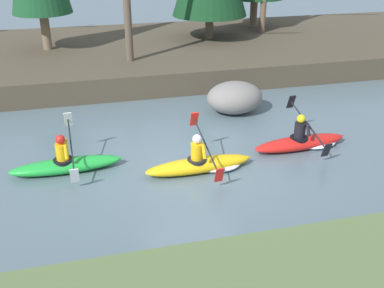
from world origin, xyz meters
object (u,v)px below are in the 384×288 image
Objects in this scene: kayaker_trailing at (67,164)px; boulder_midstream at (235,98)px; kayaker_middle at (203,163)px; kayaker_lead at (304,141)px.

kayaker_trailing reaches higher than boulder_midstream.
kayaker_trailing is (-3.28, 0.77, 0.02)m from kayaker_middle.
boulder_midstream is at bearing 24.91° from kayaker_trailing.
boulder_midstream is (1.99, 3.46, 0.32)m from kayaker_middle.
boulder_midstream is (5.27, 2.70, 0.29)m from kayaker_trailing.
kayaker_trailing is 1.53× the size of boulder_midstream.
kayaker_lead is 1.54× the size of boulder_midstream.
boulder_midstream is at bearing 56.84° from kayaker_middle.
kayaker_middle is at bearing -15.35° from kayaker_trailing.
kayaker_lead is at bearing 7.05° from kayaker_middle.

